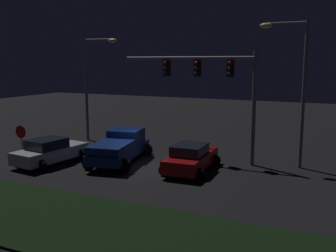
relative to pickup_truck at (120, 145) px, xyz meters
name	(u,v)px	position (x,y,z in m)	size (l,w,h in m)	color
ground_plane	(139,165)	(1.37, -0.26, -1.00)	(80.00, 80.00, 0.00)	black
grass_median	(37,214)	(1.37, -8.36, -0.95)	(25.23, 5.10, 0.10)	black
pickup_truck	(120,145)	(0.00, 0.00, 0.00)	(3.53, 5.67, 1.80)	navy
car_sedan	(191,158)	(4.50, -0.08, -0.26)	(2.61, 4.47, 1.51)	maroon
car_sedan_far	(50,151)	(-3.49, -2.10, -0.26)	(2.82, 4.58, 1.51)	#B7B7BC
traffic_signal_gantry	(213,79)	(4.79, 2.55, 3.90)	(8.32, 0.56, 6.50)	slate
street_lamp_left	(93,76)	(-5.11, 4.56, 3.85)	(2.85, 0.44, 7.59)	slate
street_lamp_right	(294,76)	(9.28, 3.10, 4.10)	(2.63, 0.44, 8.09)	slate
stop_sign	(21,137)	(-5.14, -2.60, 0.56)	(0.76, 0.08, 2.23)	slate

